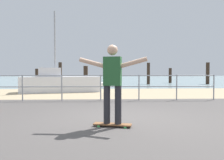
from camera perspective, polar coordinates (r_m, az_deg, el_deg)
ground_plane at (r=4.77m, az=3.10°, el=-12.16°), size 24.00×10.00×0.04m
beach_strip at (r=12.67m, az=-0.48°, el=-3.27°), size 24.00×6.00×0.04m
sea_surface at (r=40.62m, az=-1.93°, el=0.38°), size 72.00×50.00×0.04m
railing_fence at (r=9.35m, az=-12.36°, el=-0.92°), size 12.44×0.05×1.05m
sailboat at (r=13.45m, az=-11.96°, el=-0.79°), size 5.07×2.39×4.58m
skateboard at (r=4.90m, az=0.12°, el=-10.98°), size 0.82×0.39×0.08m
skateboarder at (r=4.77m, az=0.12°, el=0.20°), size 1.42×0.45×1.65m
groyne_post_0 at (r=25.66m, az=-18.19°, el=1.01°), size 0.33×0.33×1.51m
groyne_post_1 at (r=23.21m, az=-12.74°, el=1.71°), size 0.33×0.33×2.12m
groyne_post_2 at (r=18.46m, az=-6.56°, el=0.94°), size 0.35×0.35×1.64m
groyne_post_3 at (r=25.41m, az=0.87°, el=1.98°), size 0.25×0.25×2.29m
groyne_post_4 at (r=21.58m, az=9.03°, el=1.58°), size 0.29×0.29×2.02m
groyne_post_5 at (r=24.70m, az=14.26°, el=1.07°), size 0.31×0.31×1.56m
groyne_post_6 at (r=23.36m, az=22.68°, el=1.53°), size 0.33×0.33×2.05m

